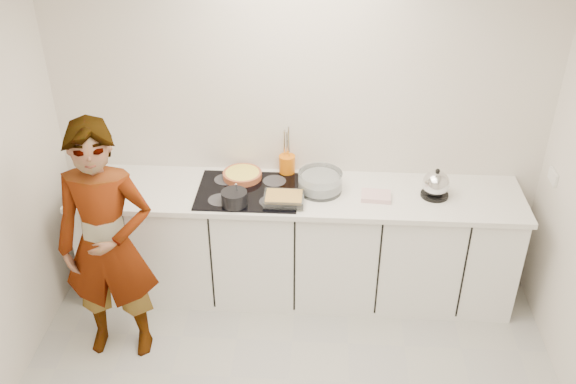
# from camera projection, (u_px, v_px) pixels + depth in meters

# --- Properties ---
(ceiling) EXTENTS (3.60, 3.20, 0.00)m
(ceiling) POSITION_uv_depth(u_px,v_px,m) (285.00, 6.00, 2.62)
(ceiling) COLOR white
(ceiling) RESTS_ON wall_back
(wall_back) EXTENTS (3.60, 0.00, 2.60)m
(wall_back) POSITION_uv_depth(u_px,v_px,m) (299.00, 123.00, 4.67)
(wall_back) COLOR silver
(wall_back) RESTS_ON ground
(base_cabinets) EXTENTS (3.20, 0.58, 0.87)m
(base_cabinets) POSITION_uv_depth(u_px,v_px,m) (296.00, 245.00, 4.85)
(base_cabinets) COLOR white
(base_cabinets) RESTS_ON floor
(countertop) EXTENTS (3.24, 0.64, 0.04)m
(countertop) POSITION_uv_depth(u_px,v_px,m) (297.00, 194.00, 4.61)
(countertop) COLOR white
(countertop) RESTS_ON base_cabinets
(hob) EXTENTS (0.72, 0.54, 0.01)m
(hob) POSITION_uv_depth(u_px,v_px,m) (248.00, 191.00, 4.60)
(hob) COLOR black
(hob) RESTS_ON countertop
(tart_dish) EXTENTS (0.33, 0.33, 0.05)m
(tart_dish) POSITION_uv_depth(u_px,v_px,m) (242.00, 175.00, 4.73)
(tart_dish) COLOR #B15632
(tart_dish) RESTS_ON hob
(saucepan) EXTENTS (0.23, 0.23, 0.17)m
(saucepan) POSITION_uv_depth(u_px,v_px,m) (234.00, 198.00, 4.41)
(saucepan) COLOR black
(saucepan) RESTS_ON hob
(baking_dish) EXTENTS (0.28, 0.21, 0.05)m
(baking_dish) POSITION_uv_depth(u_px,v_px,m) (284.00, 198.00, 4.45)
(baking_dish) COLOR silver
(baking_dish) RESTS_ON hob
(mixing_bowl) EXTENTS (0.42, 0.42, 0.15)m
(mixing_bowl) POSITION_uv_depth(u_px,v_px,m) (320.00, 183.00, 4.58)
(mixing_bowl) COLOR silver
(mixing_bowl) RESTS_ON countertop
(tea_towel) EXTENTS (0.22, 0.16, 0.03)m
(tea_towel) POSITION_uv_depth(u_px,v_px,m) (376.00, 196.00, 4.52)
(tea_towel) COLOR white
(tea_towel) RESTS_ON countertop
(kettle) EXTENTS (0.23, 0.23, 0.22)m
(kettle) POSITION_uv_depth(u_px,v_px,m) (436.00, 185.00, 4.50)
(kettle) COLOR black
(kettle) RESTS_ON countertop
(utensil_crock) EXTENTS (0.14, 0.14, 0.15)m
(utensil_crock) POSITION_uv_depth(u_px,v_px,m) (287.00, 165.00, 4.79)
(utensil_crock) COLOR orange
(utensil_crock) RESTS_ON countertop
(cook) EXTENTS (0.65, 0.44, 1.74)m
(cook) POSITION_uv_depth(u_px,v_px,m) (107.00, 245.00, 4.12)
(cook) COLOR white
(cook) RESTS_ON floor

